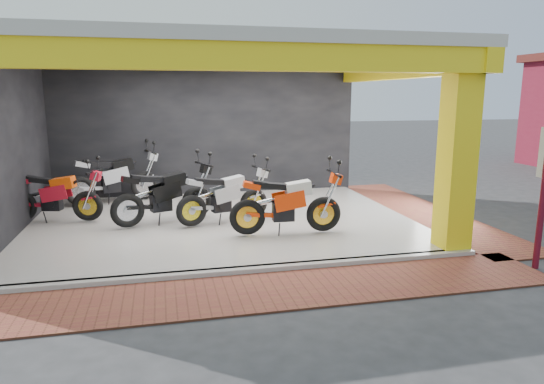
{
  "coord_description": "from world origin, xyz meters",
  "views": [
    {
      "loc": [
        -1.23,
        -8.14,
        2.76
      ],
      "look_at": [
        0.84,
        0.86,
        0.9
      ],
      "focal_mm": 32.0,
      "sensor_mm": 36.0,
      "label": 1
    }
  ],
  "objects": [
    {
      "name": "left_wall",
      "position": [
        -4.1,
        2.0,
        1.75
      ],
      "size": [
        0.2,
        6.2,
        3.5
      ],
      "primitive_type": "cube",
      "color": "black",
      "rests_on": "ground"
    },
    {
      "name": "header_beam_right",
      "position": [
        4.0,
        2.0,
        3.3
      ],
      "size": [
        0.3,
        6.4,
        0.4
      ],
      "primitive_type": "cube",
      "color": "yellow",
      "rests_on": "corner_column"
    },
    {
      "name": "corner_column",
      "position": [
        3.75,
        -0.75,
        1.75
      ],
      "size": [
        0.5,
        0.5,
        3.5
      ],
      "primitive_type": "cube",
      "color": "yellow",
      "rests_on": "ground"
    },
    {
      "name": "moto_row_d",
      "position": [
        -1.68,
        4.5,
        0.83
      ],
      "size": [
        2.56,
        1.55,
        1.47
      ],
      "primitive_type": null,
      "rotation": [
        0.0,
        0.0,
        0.3
      ],
      "color": "#9EA0A5",
      "rests_on": "showroom_floor"
    },
    {
      "name": "moto_hero",
      "position": [
        1.81,
        0.59,
        0.81
      ],
      "size": [
        2.36,
        1.0,
        1.41
      ],
      "primitive_type": null,
      "rotation": [
        0.0,
        0.0,
        -0.06
      ],
      "color": "#F6390A",
      "rests_on": "showroom_floor"
    },
    {
      "name": "floor_kerb",
      "position": [
        0.0,
        -1.02,
        0.05
      ],
      "size": [
        8.0,
        0.2,
        0.1
      ],
      "primitive_type": "cube",
      "color": "beige",
      "rests_on": "ground"
    },
    {
      "name": "moto_row_c",
      "position": [
        -2.8,
        2.47,
        0.76
      ],
      "size": [
        2.29,
        1.28,
        1.32
      ],
      "primitive_type": null,
      "rotation": [
        0.0,
        0.0,
        -0.23
      ],
      "color": "red",
      "rests_on": "showroom_floor"
    },
    {
      "name": "header_beam_front",
      "position": [
        0.0,
        -1.0,
        3.3
      ],
      "size": [
        8.4,
        0.3,
        0.4
      ],
      "primitive_type": "cube",
      "color": "yellow",
      "rests_on": "corner_column"
    },
    {
      "name": "moto_row_a",
      "position": [
        0.67,
        1.92,
        0.76
      ],
      "size": [
        2.31,
        1.36,
        1.33
      ],
      "primitive_type": null,
      "rotation": [
        0.0,
        0.0,
        0.27
      ],
      "color": "#A0A2A7",
      "rests_on": "showroom_floor"
    },
    {
      "name": "signpost",
      "position": [
        4.6,
        -1.83,
        1.35
      ],
      "size": [
        0.1,
        0.35,
        2.46
      ],
      "rotation": [
        0.0,
        0.0,
        0.06
      ],
      "color": "#5C0D1D",
      "rests_on": "ground"
    },
    {
      "name": "moto_row_b",
      "position": [
        -0.52,
        2.24,
        0.81
      ],
      "size": [
        2.48,
        1.6,
        1.42
      ],
      "primitive_type": null,
      "rotation": [
        0.0,
        0.0,
        0.35
      ],
      "color": "black",
      "rests_on": "showroom_floor"
    },
    {
      "name": "back_wall",
      "position": [
        0.0,
        5.1,
        1.75
      ],
      "size": [
        8.2,
        0.2,
        3.5
      ],
      "primitive_type": "cube",
      "color": "black",
      "rests_on": "ground"
    },
    {
      "name": "showroom_ceiling",
      "position": [
        0.0,
        2.0,
        3.6
      ],
      "size": [
        8.4,
        6.4,
        0.2
      ],
      "primitive_type": "cube",
      "color": "beige",
      "rests_on": "corner_column"
    },
    {
      "name": "paver_right",
      "position": [
        4.8,
        2.0,
        0.01
      ],
      "size": [
        1.4,
        7.0,
        0.03
      ],
      "primitive_type": "cube",
      "color": "brown",
      "rests_on": "ground"
    },
    {
      "name": "showroom_floor",
      "position": [
        0.0,
        2.0,
        0.05
      ],
      "size": [
        8.0,
        6.0,
        0.1
      ],
      "primitive_type": "cube",
      "color": "beige",
      "rests_on": "ground"
    },
    {
      "name": "ground",
      "position": [
        0.0,
        0.0,
        0.0
      ],
      "size": [
        80.0,
        80.0,
        0.0
      ],
      "primitive_type": "plane",
      "color": "#2D2D30",
      "rests_on": "ground"
    },
    {
      "name": "paver_front",
      "position": [
        0.0,
        -1.8,
        0.01
      ],
      "size": [
        9.0,
        1.4,
        0.03
      ],
      "primitive_type": "cube",
      "color": "brown",
      "rests_on": "ground"
    }
  ]
}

